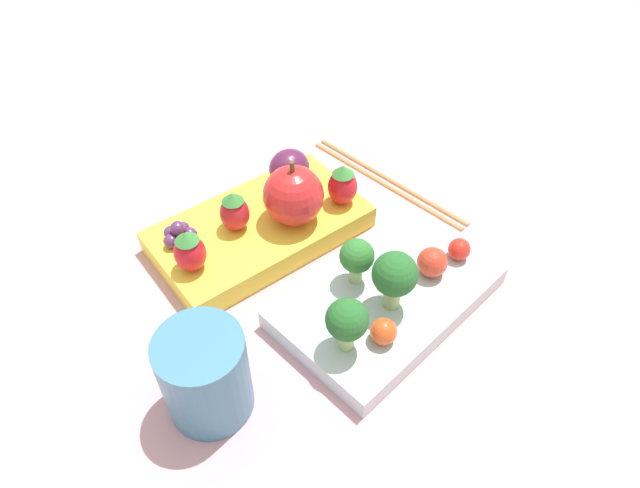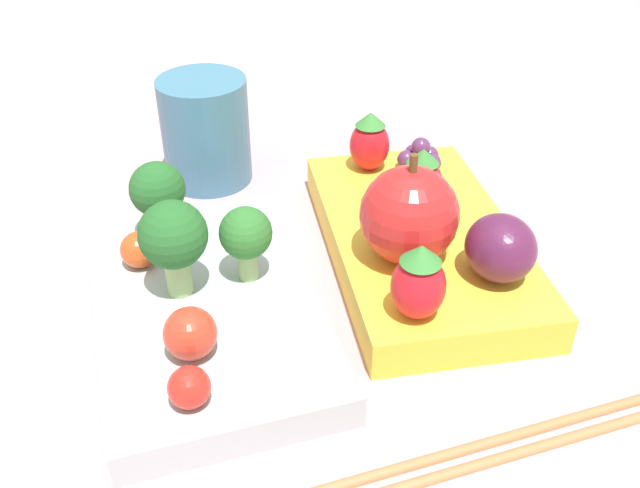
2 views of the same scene
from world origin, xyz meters
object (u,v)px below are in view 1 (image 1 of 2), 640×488
(plum, at_px, (289,168))
(chopsticks_pair, at_px, (387,180))
(bento_box_fruit, at_px, (260,229))
(cherry_tomato_2, at_px, (459,249))
(grape_cluster, at_px, (179,235))
(strawberry_1, at_px, (190,251))
(broccoli_floret_1, at_px, (358,256))
(cherry_tomato_1, at_px, (384,331))
(strawberry_0, at_px, (343,185))
(bento_box_savoury, at_px, (387,297))
(broccoli_floret_2, at_px, (393,277))
(cherry_tomato_0, at_px, (432,262))
(strawberry_2, at_px, (234,211))
(apple, at_px, (293,195))
(broccoli_floret_0, at_px, (347,321))
(drinking_cup, at_px, (205,375))

(plum, bearing_deg, chopsticks_pair, 148.78)
(bento_box_fruit, bearing_deg, cherry_tomato_2, 119.54)
(grape_cluster, bearing_deg, strawberry_1, 70.35)
(bento_box_fruit, xyz_separation_m, broccoli_floret_1, (-0.01, 0.12, 0.04))
(cherry_tomato_1, xyz_separation_m, plum, (-0.09, -0.19, 0.01))
(cherry_tomato_2, height_order, strawberry_0, strawberry_0)
(bento_box_savoury, distance_m, broccoli_floret_2, 0.05)
(bento_box_savoury, bearing_deg, cherry_tomato_0, 159.64)
(strawberry_0, height_order, grape_cluster, strawberry_0)
(grape_cluster, bearing_deg, cherry_tomato_2, 129.48)
(broccoli_floret_2, relative_size, plum, 1.36)
(strawberry_2, height_order, plum, strawberry_2)
(cherry_tomato_2, distance_m, strawberry_2, 0.21)
(broccoli_floret_1, xyz_separation_m, apple, (-0.01, -0.09, 0.00))
(cherry_tomato_2, relative_size, plum, 0.48)
(broccoli_floret_2, relative_size, strawberry_1, 1.33)
(cherry_tomato_1, bearing_deg, bento_box_fruit, -97.88)
(broccoli_floret_0, relative_size, apple, 0.76)
(broccoli_floret_0, bearing_deg, bento_box_fruit, -107.48)
(plum, bearing_deg, cherry_tomato_2, 100.44)
(broccoli_floret_1, distance_m, cherry_tomato_0, 0.07)
(bento_box_savoury, distance_m, plum, 0.17)
(bento_box_savoury, bearing_deg, strawberry_1, -54.31)
(broccoli_floret_0, distance_m, broccoli_floret_1, 0.07)
(strawberry_2, bearing_deg, drinking_cup, 41.91)
(cherry_tomato_1, relative_size, cherry_tomato_2, 1.07)
(bento_box_fruit, relative_size, apple, 3.23)
(apple, height_order, chopsticks_pair, apple)
(cherry_tomato_2, relative_size, strawberry_0, 0.46)
(chopsticks_pair, bearing_deg, strawberry_1, -8.81)
(cherry_tomato_0, distance_m, cherry_tomato_2, 0.03)
(cherry_tomato_0, relative_size, cherry_tomato_1, 1.24)
(plum, distance_m, chopsticks_pair, 0.12)
(strawberry_1, height_order, chopsticks_pair, strawberry_1)
(plum, bearing_deg, bento_box_savoury, 76.05)
(broccoli_floret_1, xyz_separation_m, drinking_cup, (0.16, -0.01, -0.01))
(broccoli_floret_0, distance_m, cherry_tomato_1, 0.04)
(broccoli_floret_2, height_order, cherry_tomato_2, broccoli_floret_2)
(cherry_tomato_0, xyz_separation_m, strawberry_1, (0.15, -0.16, 0.01))
(cherry_tomato_1, relative_size, grape_cluster, 0.69)
(broccoli_floret_1, height_order, chopsticks_pair, broccoli_floret_1)
(strawberry_2, relative_size, chopsticks_pair, 0.21)
(apple, bearing_deg, grape_cluster, -30.15)
(cherry_tomato_2, relative_size, drinking_cup, 0.26)
(apple, xyz_separation_m, plum, (-0.04, -0.04, -0.01))
(grape_cluster, bearing_deg, bento_box_fruit, 155.02)
(strawberry_2, xyz_separation_m, drinking_cup, (0.13, 0.12, -0.01))
(cherry_tomato_1, bearing_deg, plum, -113.77)
(broccoli_floret_1, height_order, strawberry_0, strawberry_0)
(bento_box_savoury, distance_m, apple, 0.13)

